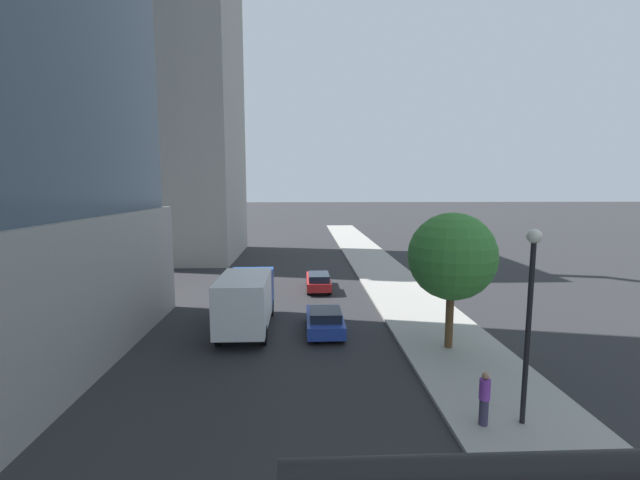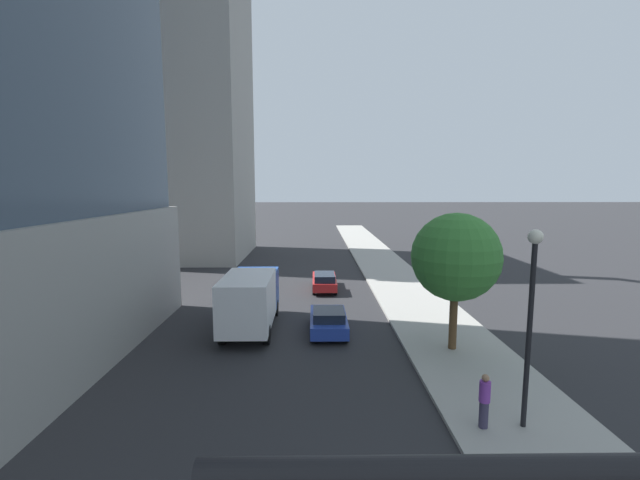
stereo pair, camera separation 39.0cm
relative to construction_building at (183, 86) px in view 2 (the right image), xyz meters
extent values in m
cube|color=#9E9B93|center=(20.35, -26.37, -17.94)|extent=(4.85, 120.00, 0.15)
cube|color=#9E9B93|center=(-0.03, 0.03, -1.43)|extent=(12.80, 13.84, 33.16)
cube|color=red|center=(3.81, -4.12, 2.50)|extent=(0.90, 0.90, 41.02)
cylinder|color=black|center=(20.25, -33.37, -14.98)|extent=(0.16, 0.16, 5.77)
sphere|color=silver|center=(20.25, -33.37, -11.91)|extent=(0.44, 0.44, 0.44)
cylinder|color=brown|center=(20.10, -27.08, -16.47)|extent=(0.36, 0.36, 2.79)
sphere|color=#387F33|center=(20.10, -27.08, -13.58)|extent=(3.97, 3.97, 3.97)
cube|color=#233D9E|center=(14.47, -24.41, -17.45)|extent=(1.88, 4.07, 0.62)
cube|color=#19212D|center=(14.47, -24.94, -16.91)|extent=(1.58, 1.84, 0.46)
cylinder|color=black|center=(13.64, -23.03, -17.71)|extent=(0.22, 0.61, 0.61)
cylinder|color=black|center=(15.30, -23.03, -17.71)|extent=(0.22, 0.61, 0.61)
cylinder|color=black|center=(13.64, -25.80, -17.71)|extent=(0.22, 0.61, 0.61)
cylinder|color=black|center=(15.30, -25.80, -17.71)|extent=(0.22, 0.61, 0.61)
cube|color=red|center=(14.47, -15.36, -17.41)|extent=(1.71, 4.44, 0.60)
cube|color=#19212D|center=(14.47, -16.26, -16.88)|extent=(1.43, 2.25, 0.47)
cylinder|color=black|center=(13.72, -13.86, -17.66)|extent=(0.22, 0.70, 0.70)
cylinder|color=black|center=(15.22, -13.86, -17.66)|extent=(0.22, 0.70, 0.70)
cylinder|color=black|center=(13.72, -16.87, -17.66)|extent=(0.22, 0.70, 0.70)
cylinder|color=black|center=(15.22, -16.87, -17.66)|extent=(0.22, 0.70, 0.70)
cube|color=#1E4799|center=(10.37, -21.56, -16.35)|extent=(2.43, 1.83, 2.18)
cube|color=white|center=(10.37, -24.91, -16.18)|extent=(2.43, 4.56, 2.51)
cylinder|color=black|center=(9.30, -21.56, -17.54)|extent=(0.30, 0.95, 0.95)
cylinder|color=black|center=(11.44, -21.56, -17.54)|extent=(0.30, 0.95, 0.95)
cylinder|color=black|center=(9.30, -26.05, -17.54)|extent=(0.30, 0.95, 0.95)
cylinder|color=black|center=(11.44, -26.05, -17.54)|extent=(0.30, 0.95, 0.95)
cylinder|color=#38334C|center=(18.97, -33.42, -17.44)|extent=(0.28, 0.28, 0.84)
cylinder|color=purple|center=(18.97, -33.42, -16.70)|extent=(0.34, 0.34, 0.65)
sphere|color=#997051|center=(18.97, -33.42, -16.26)|extent=(0.23, 0.23, 0.23)
camera|label=1|loc=(13.35, -45.44, -10.43)|focal=23.43mm
camera|label=2|loc=(13.74, -45.45, -10.43)|focal=23.43mm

